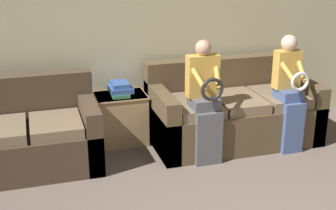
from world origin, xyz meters
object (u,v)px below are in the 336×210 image
Objects in this scene: child_right_seated at (290,88)px; book_stack at (120,89)px; side_shelf at (121,118)px; couch_main at (232,113)px; couch_side at (29,137)px; child_left_seated at (205,97)px.

book_stack is at bearing 158.86° from child_right_seated.
side_shelf is (-1.72, 0.66, -0.40)m from child_right_seated.
book_stack is at bearing 167.13° from couch_main.
book_stack is (1.01, 0.31, 0.32)m from couch_side.
child_right_seated reaches higher than book_stack.
child_left_seated is at bearing -41.53° from side_shelf.
couch_main is at bearing 38.43° from child_left_seated.
child_left_seated is 1.08m from side_shelf.
child_left_seated is at bearing -179.87° from child_right_seated.
child_left_seated reaches higher than couch_side.
child_right_seated is (0.97, 0.00, 0.01)m from child_left_seated.
couch_side is 1.05m from side_shelf.
couch_main is 3.23× the size of side_shelf.
side_shelf is (-0.75, 0.66, -0.39)m from child_left_seated.
couch_main is 0.72m from child_right_seated.
book_stack is at bearing 16.96° from couch_side.
child_left_seated reaches higher than book_stack.
couch_main is at bearing 141.74° from child_right_seated.
child_left_seated is (1.76, -0.36, 0.37)m from couch_side.
child_right_seated is 3.98× the size of book_stack.
couch_main reaches higher than couch_side.
child_left_seated is 0.97m from child_right_seated.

